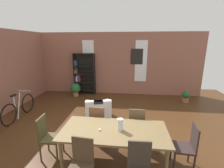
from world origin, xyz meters
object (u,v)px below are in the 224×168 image
vase_on_table (120,125)px  dining_chair_head_right (187,145)px  dining_table (114,133)px  dining_chair_far_left (98,122)px  armchair_white (98,111)px  bicycle_second (19,108)px  dining_chair_head_left (48,136)px  bookshelf_tall (83,74)px  dining_chair_near_left (81,164)px  potted_plant_by_shelf (186,96)px  potted_plant_corner (76,89)px  dining_chair_far_right (137,124)px

vase_on_table → dining_chair_head_right: bearing=-0.2°
dining_table → dining_chair_far_left: 0.90m
armchair_white → bicycle_second: bicycle_second is taller
dining_chair_head_left → bookshelf_tall: (-0.54, 4.55, 0.47)m
dining_chair_near_left → armchair_white: 2.63m
potted_plant_by_shelf → potted_plant_corner: 4.92m
vase_on_table → dining_chair_head_left: (-1.57, -0.00, -0.36)m
dining_chair_far_left → bookshelf_tall: (-1.50, 3.81, 0.47)m
bicycle_second → potted_plant_by_shelf: bicycle_second is taller
dining_chair_far_left → armchair_white: 1.18m
dining_chair_head_right → potted_plant_corner: (-3.71, 4.08, -0.17)m
potted_plant_by_shelf → dining_chair_far_right: bearing=-124.9°
vase_on_table → potted_plant_corner: size_ratio=0.42×
armchair_white → potted_plant_by_shelf: (3.38, 1.99, -0.03)m
potted_plant_corner → dining_chair_near_left: bearing=-69.7°
potted_plant_by_shelf → potted_plant_corner: size_ratio=0.80×
armchair_white → dining_chair_far_left: bearing=-78.4°
dining_chair_head_right → bookshelf_tall: (-3.44, 4.55, 0.47)m
dining_chair_near_left → bicycle_second: (-2.90, 2.42, -0.17)m
dining_table → dining_chair_head_right: 1.46m
vase_on_table → armchair_white: 2.13m
dining_chair_near_left → bicycle_second: dining_chair_near_left is taller
dining_table → dining_chair_near_left: 0.89m
dining_chair_head_right → bicycle_second: dining_chair_head_right is taller
dining_chair_far_left → potted_plant_corner: 3.78m
dining_chair_head_right → potted_plant_by_shelf: (1.21, 3.86, -0.26)m
dining_chair_head_right → dining_chair_far_right: (-0.97, 0.74, 0.00)m
dining_chair_head_right → armchair_white: bearing=139.2°
dining_chair_far_right → potted_plant_corner: 4.33m
dining_chair_head_left → potted_plant_corner: 4.16m
dining_chair_head_left → bookshelf_tall: bookshelf_tall is taller
dining_chair_head_right → dining_chair_far_right: size_ratio=1.00×
armchair_white → dining_chair_far_right: bearing=-43.2°
dining_chair_head_left → dining_chair_far_left: bearing=37.6°
vase_on_table → dining_table: bearing=180.0°
dining_chair_far_left → bicycle_second: size_ratio=0.57×
dining_table → armchair_white: bearing=111.1°
dining_table → potted_plant_by_shelf: size_ratio=4.47×
dining_chair_far_right → armchair_white: dining_chair_far_right is taller
potted_plant_corner → dining_chair_head_left: bearing=-78.8°
dining_chair_near_left → potted_plant_corner: (-1.78, 4.82, -0.17)m
dining_chair_near_left → dining_chair_head_left: (-0.97, 0.73, 0.00)m
dining_chair_head_right → dining_table: bearing=179.8°
armchair_white → dining_table: bearing=-68.9°
dining_table → dining_chair_far_right: size_ratio=2.26×
dining_chair_head_right → dining_chair_far_left: bearing=159.1°
dining_chair_far_right → potted_plant_by_shelf: size_ratio=1.97×
dining_chair_far_left → dining_chair_far_right: size_ratio=1.00×
bookshelf_tall → armchair_white: bookshelf_tall is taller
dining_table → dining_chair_near_left: size_ratio=2.26×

